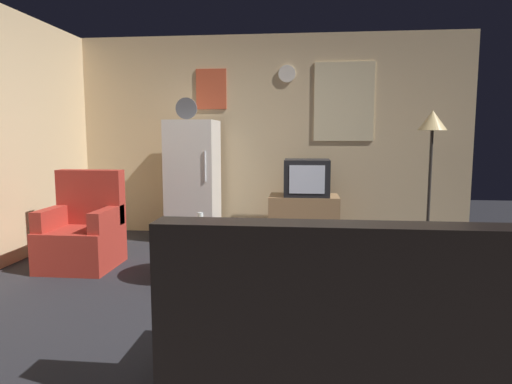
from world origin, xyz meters
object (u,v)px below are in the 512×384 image
Objects in this scene: tv_stand at (304,219)px; crt_tv at (307,178)px; remote_control at (180,227)px; coffee_table at (198,253)px; armchair at (83,233)px; standing_lamp at (432,131)px; book_stack at (359,242)px; mug_ceramic_white at (183,225)px; fridge at (193,180)px; wine_glass at (201,221)px; couch at (334,331)px.

tv_stand is 1.56× the size of crt_tv.
crt_tv reaches higher than remote_control.
coffee_table is 0.75× the size of armchair.
standing_lamp is 1.66× the size of armchair.
standing_lamp reaches higher than crt_tv.
crt_tv is 0.34× the size of standing_lamp.
armchair is 4.53× the size of book_stack.
mug_ceramic_white is at bearing -150.37° from standing_lamp.
fridge is at bearing 178.04° from crt_tv.
crt_tv is 1.51m from standing_lamp.
remote_control is (0.28, -1.64, -0.26)m from fridge.
remote_control is 0.71× the size of book_stack.
standing_lamp is 17.67× the size of mug_ceramic_white.
armchair is (-1.10, 0.34, -0.15)m from remote_control.
crt_tv reaches higher than wine_glass.
remote_control reaches higher than book_stack.
wine_glass is at bearing 122.80° from couch.
tv_stand is at bearing -1.96° from fridge.
fridge is 11.80× the size of wine_glass.
mug_ceramic_white is (-1.07, -1.64, 0.23)m from tv_stand.
mug_ceramic_white is at bearing 127.10° from couch.
fridge is 1.73m from coffee_table.
standing_lamp is 2.94m from coffee_table.
standing_lamp is 2.98m from mug_ceramic_white.
mug_ceramic_white is at bearing -79.39° from fridge.
coffee_table is at bearing -13.34° from armchair.
standing_lamp is (2.81, -0.27, 0.60)m from fridge.
standing_lamp is 3.90m from armchair.
coffee_table is at bearing -122.02° from tv_stand.
tv_stand is 1.17× the size of coffee_table.
wine_glass is 0.16m from mug_ceramic_white.
tv_stand is at bearing 171.09° from standing_lamp.
standing_lamp is 10.60× the size of remote_control.
wine_glass is at bearing -120.18° from tv_stand.
armchair is (-1.29, 0.34, -0.22)m from wine_glass.
book_stack is at bearing -14.63° from crt_tv.
fridge is at bearing 100.61° from mug_ceramic_white.
standing_lamp reaches higher than armchair.
couch is (1.08, -1.67, -0.24)m from wine_glass.
fridge reaches higher than crt_tv.
fridge reaches higher than standing_lamp.
book_stack is (1.77, 1.42, -0.43)m from remote_control.
armchair reaches higher than coffee_table.
couch is (1.54, -3.31, -0.44)m from fridge.
fridge reaches higher than coffee_table.
remote_control is (-0.04, 0.05, -0.03)m from mug_ceramic_white.
book_stack is at bearing 40.36° from mug_ceramic_white.
remote_control is 2.31m from book_stack.
armchair is at bearing 139.58° from couch.
armchair is at bearing -150.54° from tv_stand.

